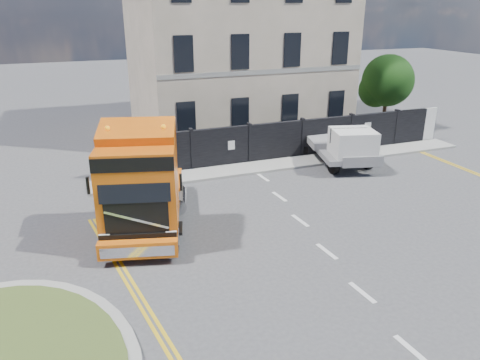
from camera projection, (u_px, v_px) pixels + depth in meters
name	position (u px, v px, depth m)	size (l,w,h in m)	color
ground	(239.00, 262.00, 14.75)	(120.00, 120.00, 0.00)	#424244
hoarding_fence	(294.00, 139.00, 24.46)	(18.80, 0.25, 2.00)	black
georgian_building	(234.00, 36.00, 29.14)	(12.30, 10.30, 12.80)	beige
tree	(385.00, 83.00, 29.08)	(3.20, 3.20, 4.80)	#382619
pavement_far	(292.00, 163.00, 23.82)	(20.00, 1.60, 0.12)	gray
truck	(142.00, 187.00, 16.04)	(4.06, 6.96, 3.93)	black
flatbed_pickup	(345.00, 146.00, 22.94)	(3.15, 5.33, 2.06)	slate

